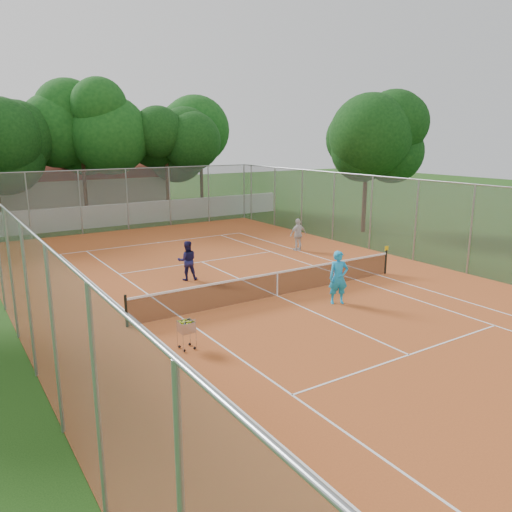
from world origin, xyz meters
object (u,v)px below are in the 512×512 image
tennis_net (277,284)px  player_far_right (298,235)px  player_near (338,277)px  ball_hopper (187,334)px  clubhouse (55,184)px  player_far_left (187,261)px

tennis_net → player_far_right: 8.09m
player_far_right → player_near: bearing=64.3°
ball_hopper → tennis_net: bearing=16.8°
tennis_net → player_far_right: size_ratio=6.85×
clubhouse → player_far_right: size_ratio=9.45×
clubhouse → player_far_left: (0.07, -25.09, -1.33)m
player_near → ball_hopper: player_near is taller
clubhouse → player_near: size_ratio=8.35×
ball_hopper → clubhouse: bearing=73.9°
clubhouse → ball_hopper: size_ratio=17.80×
clubhouse → player_far_right: clubhouse is taller
tennis_net → player_near: (1.36, -1.92, 0.49)m
player_near → player_far_left: bearing=143.9°
player_near → ball_hopper: 6.48m
player_near → player_far_left: player_near is taller
player_far_left → ball_hopper: size_ratio=1.84×
tennis_net → player_far_left: size_ratio=7.00×
player_far_left → player_far_right: size_ratio=0.98×
player_near → player_far_right: size_ratio=1.13×
ball_hopper → player_far_left: bearing=53.8°
clubhouse → player_near: 31.12m
player_near → tennis_net: bearing=149.9°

